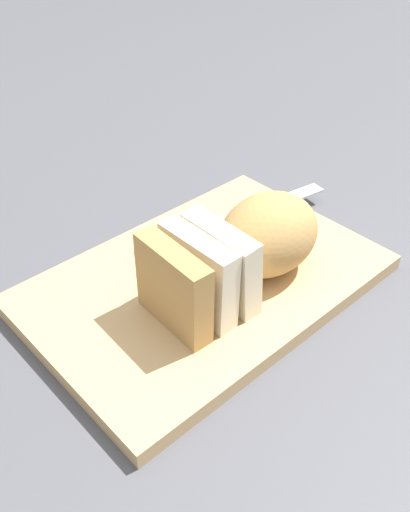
{
  "coord_description": "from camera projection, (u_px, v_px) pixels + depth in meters",
  "views": [
    {
      "loc": [
        0.32,
        0.39,
        0.44
      ],
      "look_at": [
        0.0,
        0.0,
        0.05
      ],
      "focal_mm": 39.61,
      "sensor_mm": 36.0,
      "label": 1
    }
  ],
  "objects": [
    {
      "name": "ground_plane",
      "position": [
        205.0,
        289.0,
        0.67
      ],
      "size": [
        3.0,
        3.0,
        0.0
      ],
      "primitive_type": "plane",
      "color": "#4C4C51"
    },
    {
      "name": "cutting_board",
      "position": [
        205.0,
        282.0,
        0.67
      ],
      "size": [
        0.42,
        0.29,
        0.02
      ],
      "primitive_type": "cube",
      "rotation": [
        0.0,
        0.0,
        0.05
      ],
      "color": "tan",
      "rests_on": "ground_plane"
    },
    {
      "name": "bread_loaf",
      "position": [
        244.0,
        248.0,
        0.63
      ],
      "size": [
        0.22,
        0.11,
        0.1
      ],
      "rotation": [
        0.0,
        0.0,
        0.04
      ],
      "color": "tan",
      "rests_on": "cutting_board"
    },
    {
      "name": "bread_knife",
      "position": [
        196.0,
        229.0,
        0.72
      ],
      "size": [
        0.29,
        0.06,
        0.02
      ],
      "rotation": [
        0.0,
        0.0,
        3.02
      ],
      "color": "silver",
      "rests_on": "cutting_board"
    },
    {
      "name": "crumb_near_knife",
      "position": [
        197.0,
        243.0,
        0.71
      ],
      "size": [
        0.01,
        0.01,
        0.01
      ],
      "primitive_type": "sphere",
      "color": "tan",
      "rests_on": "cutting_board"
    },
    {
      "name": "crumb_near_loaf",
      "position": [
        159.0,
        283.0,
        0.65
      ],
      "size": [
        0.0,
        0.0,
        0.0
      ],
      "primitive_type": "sphere",
      "color": "tan",
      "rests_on": "cutting_board"
    },
    {
      "name": "crumb_stray_left",
      "position": [
        152.0,
        273.0,
        0.66
      ],
      "size": [
        0.0,
        0.0,
        0.0
      ],
      "primitive_type": "sphere",
      "color": "tan",
      "rests_on": "cutting_board"
    },
    {
      "name": "crumb_stray_right",
      "position": [
        201.0,
        235.0,
        0.72
      ],
      "size": [
        0.0,
        0.0,
        0.0
      ],
      "primitive_type": "sphere",
      "color": "tan",
      "rests_on": "cutting_board"
    }
  ]
}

